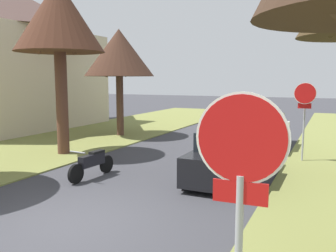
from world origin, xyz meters
The scene contains 9 objects.
ground_plane centered at (0.00, 0.00, 0.00)m, with size 120.00×120.00×0.00m, color #38383D.
stop_sign_near centered at (4.44, -2.83, 2.20)m, with size 0.81×0.07×2.98m.
stop_sign_far centered at (4.17, 8.51, 2.19)m, with size 0.81×0.32×2.97m.
street_tree_left_mid_a centered at (-5.05, 5.76, 5.56)m, with size 3.61×3.61×7.03m.
street_tree_left_mid_b centered at (-5.56, 10.99, 4.53)m, with size 3.80×3.80×5.79m.
parked_sedan_black centered at (2.29, 5.04, 0.72)m, with size 1.95×4.40×1.57m.
parked_sedan_white centered at (2.27, 10.95, 0.72)m, with size 1.95×4.40×1.57m.
parked_motorcycle centered at (-1.74, 3.29, 0.48)m, with size 0.60×2.05×0.97m.
house_backdrop_left centered at (-13.71, 11.05, 4.58)m, with size 8.00×11.66×8.86m.
Camera 1 is at (5.14, -5.83, 3.12)m, focal length 38.32 mm.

